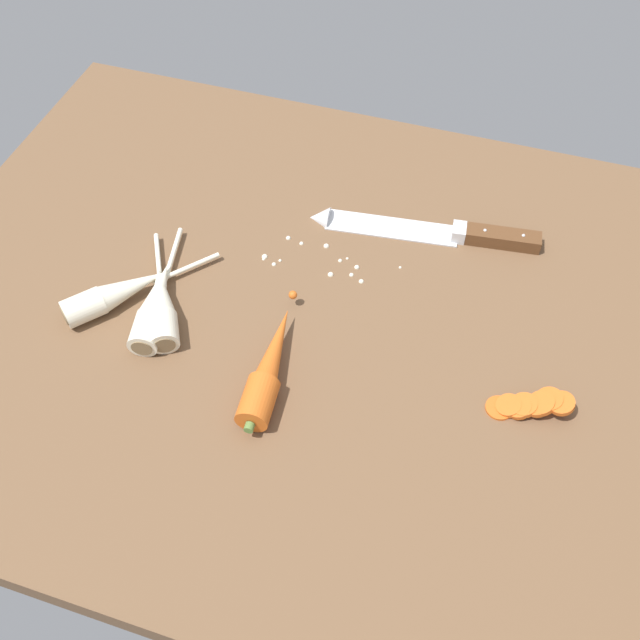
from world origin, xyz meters
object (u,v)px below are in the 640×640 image
chefs_knife (420,229)px  parsnip_mid_right (161,305)px  whole_carrot (269,368)px  parsnip_front (155,305)px  parsnip_mid_left (117,294)px  carrot_slice_stack (530,405)px

chefs_knife → parsnip_mid_right: size_ratio=1.76×
chefs_knife → whole_carrot: 34.00cm
whole_carrot → chefs_knife: bearing=68.2°
whole_carrot → parsnip_front: whole_carrot is taller
chefs_knife → whole_carrot: (-12.61, -31.54, 1.45)cm
parsnip_mid_left → parsnip_mid_right: size_ratio=0.96×
parsnip_mid_left → whole_carrot: bearing=-12.5°
chefs_knife → carrot_slice_stack: carrot_slice_stack is taller
whole_carrot → carrot_slice_stack: 32.95cm
chefs_knife → parsnip_mid_left: 45.25cm
chefs_knife → carrot_slice_stack: 33.00cm
chefs_knife → whole_carrot: whole_carrot is taller
parsnip_front → parsnip_mid_right: bearing=13.0°
chefs_knife → parsnip_mid_right: bearing=-139.0°
carrot_slice_stack → parsnip_mid_left: bearing=179.9°
whole_carrot → parsnip_mid_left: bearing=167.5°
parsnip_front → parsnip_mid_left: bearing=178.2°
chefs_knife → parsnip_mid_left: (-36.89, -26.18, 1.33)cm
chefs_knife → parsnip_mid_right: parsnip_mid_right is taller
whole_carrot → parsnip_mid_left: whole_carrot is taller
chefs_knife → parsnip_mid_left: bearing=-144.6°
parsnip_front → parsnip_mid_right: 0.85cm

